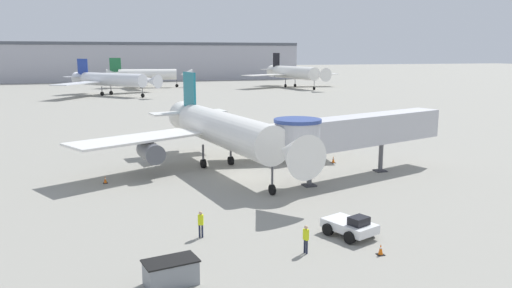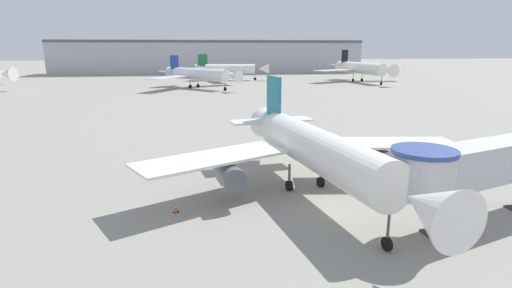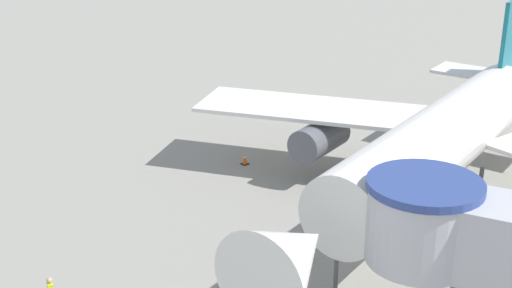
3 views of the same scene
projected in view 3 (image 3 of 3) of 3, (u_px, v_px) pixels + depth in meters
name	position (u px, v px, depth m)	size (l,w,h in m)	color
ground_plane	(411.00, 243.00, 33.01)	(800.00, 800.00, 0.00)	gray
main_airplane	(442.00, 141.00, 34.10)	(29.94, 28.25, 9.47)	white
traffic_cone_port_wing	(245.00, 159.00, 41.71)	(0.41, 0.41, 0.68)	black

